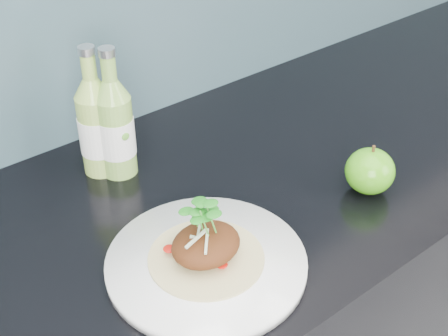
{
  "coord_description": "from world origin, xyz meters",
  "views": [
    {
      "loc": [
        -0.45,
        1.07,
        1.51
      ],
      "look_at": [
        0.0,
        1.63,
        1.0
      ],
      "focal_mm": 50.0,
      "sensor_mm": 36.0,
      "label": 1
    }
  ],
  "objects_px": {
    "dinner_plate": "(206,263)",
    "cider_bottle_right": "(115,128)",
    "green_apple": "(370,171)",
    "cider_bottle_left": "(97,126)"
  },
  "relations": [
    {
      "from": "green_apple",
      "to": "cider_bottle_left",
      "type": "distance_m",
      "value": 0.44
    },
    {
      "from": "green_apple",
      "to": "cider_bottle_right",
      "type": "height_order",
      "value": "cider_bottle_right"
    },
    {
      "from": "dinner_plate",
      "to": "cider_bottle_left",
      "type": "bearing_deg",
      "value": 88.41
    },
    {
      "from": "cider_bottle_left",
      "to": "cider_bottle_right",
      "type": "xyz_separation_m",
      "value": [
        0.02,
        -0.02,
        0.0
      ]
    },
    {
      "from": "dinner_plate",
      "to": "cider_bottle_right",
      "type": "height_order",
      "value": "cider_bottle_right"
    },
    {
      "from": "dinner_plate",
      "to": "cider_bottle_left",
      "type": "relative_size",
      "value": 1.55
    },
    {
      "from": "dinner_plate",
      "to": "cider_bottle_right",
      "type": "distance_m",
      "value": 0.29
    },
    {
      "from": "dinner_plate",
      "to": "cider_bottle_right",
      "type": "xyz_separation_m",
      "value": [
        0.03,
        0.27,
        0.08
      ]
    },
    {
      "from": "dinner_plate",
      "to": "green_apple",
      "type": "bearing_deg",
      "value": -4.09
    },
    {
      "from": "dinner_plate",
      "to": "green_apple",
      "type": "height_order",
      "value": "green_apple"
    }
  ]
}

